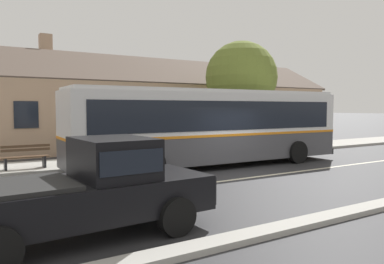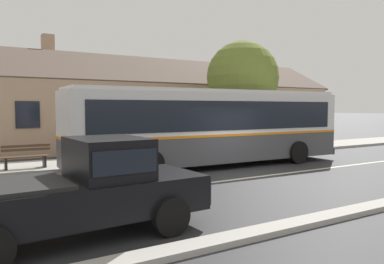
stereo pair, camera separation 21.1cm
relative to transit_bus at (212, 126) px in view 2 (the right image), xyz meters
The scene contains 10 objects.
ground_plane 3.38m from the transit_bus, 92.19° to the right, with size 300.00×300.00×0.00m, color #2D2D30.
sidewalk_far 3.51m from the transit_bus, 92.05° to the left, with size 60.00×3.00×0.15m, color #ADAAA3.
curb_near 7.83m from the transit_bus, 90.83° to the right, with size 60.00×0.50×0.12m, color #ADAAA3.
lane_divider_stripe 3.38m from the transit_bus, 92.19° to the right, with size 60.00×0.16×0.01m, color beige.
community_building 10.93m from the transit_bus, 77.12° to the left, with size 25.68×8.30×6.96m.
transit_bus is the anchor object (origin of this frame).
pickup_truck_black 9.16m from the transit_bus, 139.79° to the right, with size 5.19×2.36×1.88m.
bench_by_building 7.46m from the transit_bus, 161.19° to the left, with size 1.71×0.51×0.94m.
bench_down_street 4.13m from the transit_bus, 136.59° to the left, with size 1.64×0.51×0.94m.
street_tree_primary 6.74m from the transit_bus, 39.75° to the left, with size 4.12×4.12×6.30m.
Camera 2 is at (-8.71, -10.17, 2.47)m, focal length 35.00 mm.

